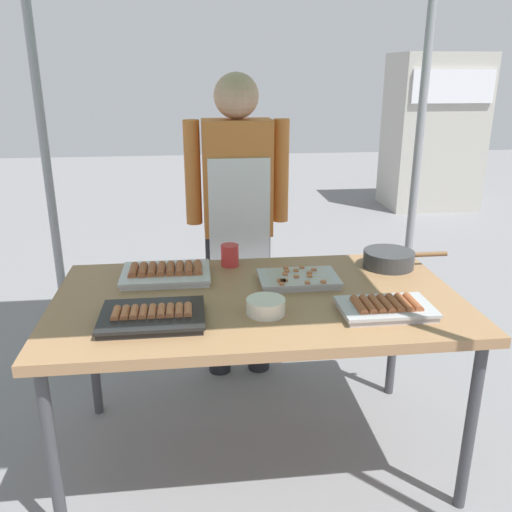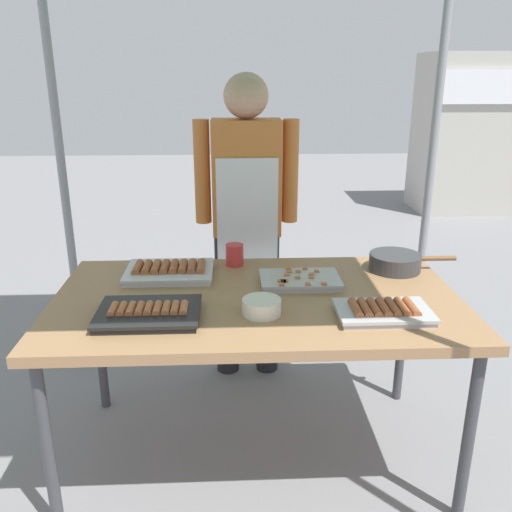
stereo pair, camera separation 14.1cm
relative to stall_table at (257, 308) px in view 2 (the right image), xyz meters
name	(u,v)px [view 2 (the right image)]	position (x,y,z in m)	size (l,w,h in m)	color
ground_plane	(257,452)	(0.00, 0.00, -0.70)	(18.00, 18.00, 0.00)	slate
stall_table	(257,308)	(0.00, 0.00, 0.00)	(1.60, 0.90, 0.75)	#9E724C
tray_grilled_sausages	(149,313)	(-0.40, -0.18, 0.07)	(0.37, 0.28, 0.05)	black
tray_meat_skewers	(300,280)	(0.19, 0.12, 0.07)	(0.33, 0.21, 0.04)	#ADADB2
tray_pork_links	(170,271)	(-0.37, 0.24, 0.08)	(0.37, 0.28, 0.06)	silver
tray_spring_rolls	(383,311)	(0.45, -0.21, 0.07)	(0.34, 0.22, 0.05)	#ADADB2
cooking_wok	(396,261)	(0.63, 0.27, 0.09)	(0.39, 0.23, 0.07)	#38383A
condiment_bowl	(262,307)	(0.01, -0.17, 0.08)	(0.14, 0.14, 0.06)	silver
drink_cup_near_edge	(235,255)	(-0.08, 0.37, 0.10)	(0.08, 0.08, 0.10)	red
vendor_woman	(247,207)	(-0.02, 0.71, 0.24)	(0.52, 0.23, 1.59)	black
neighbor_stall_left	(464,134)	(2.64, 4.33, 0.21)	(1.05, 0.78, 1.80)	#B7B2A8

